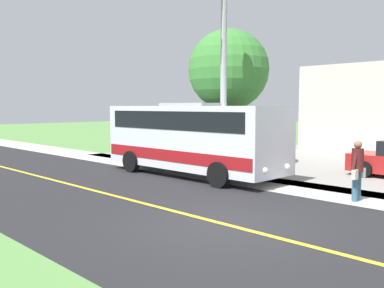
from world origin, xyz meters
TOP-DOWN VIEW (x-y plane):
  - ground_plane at (0.00, 0.00)m, footprint 120.00×120.00m
  - road_surface at (0.00, 0.00)m, footprint 8.00×100.00m
  - sidewalk at (-5.20, 0.00)m, footprint 2.40×100.00m
  - road_centre_line at (0.00, 0.00)m, footprint 0.16×100.00m
  - shuttle_bus_front at (-4.50, -5.51)m, footprint 2.65×8.08m
  - pedestrian_with_bags at (-4.65, 1.18)m, footprint 0.72×0.34m
  - street_light_pole at (-4.87, -4.31)m, footprint 1.97×0.24m
  - tree_curbside at (-7.40, -6.07)m, footprint 3.65×3.65m

SIDE VIEW (x-z plane):
  - ground_plane at x=0.00m, z-range 0.00..0.00m
  - sidewalk at x=-5.20m, z-range 0.00..0.01m
  - road_surface at x=0.00m, z-range 0.00..0.01m
  - road_centre_line at x=0.00m, z-range 0.01..0.01m
  - pedestrian_with_bags at x=-4.65m, z-range 0.07..1.86m
  - shuttle_bus_front at x=-4.50m, z-range 0.15..3.06m
  - street_light_pole at x=-4.87m, z-range 0.40..7.79m
  - tree_curbside at x=-7.40m, z-range 1.28..7.53m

